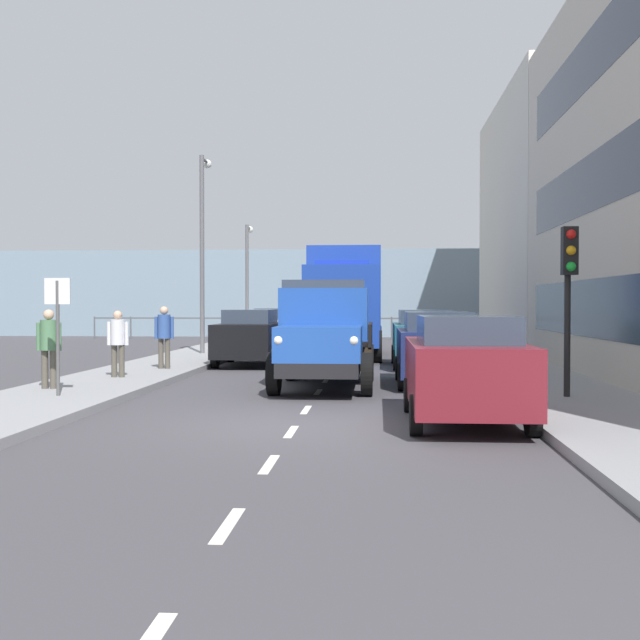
% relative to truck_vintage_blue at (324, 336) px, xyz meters
% --- Properties ---
extents(ground_plane, '(80.00, 80.00, 0.00)m').
position_rel_truck_vintage_blue_xyz_m(ground_plane, '(0.09, -4.59, -1.18)').
color(ground_plane, '#423F44').
extents(sidewalk_left, '(2.73, 39.90, 0.15)m').
position_rel_truck_vintage_blue_xyz_m(sidewalk_left, '(-4.89, -4.59, -1.10)').
color(sidewalk_left, gray).
rests_on(sidewalk_left, ground_plane).
extents(sidewalk_right, '(2.73, 39.90, 0.15)m').
position_rel_truck_vintage_blue_xyz_m(sidewalk_right, '(5.08, -4.59, -1.10)').
color(sidewalk_right, gray).
rests_on(sidewalk_right, ground_plane).
extents(road_centreline_markings, '(0.12, 34.77, 0.01)m').
position_rel_truck_vintage_blue_xyz_m(road_centreline_markings, '(0.09, -3.21, -1.17)').
color(road_centreline_markings, silver).
rests_on(road_centreline_markings, ground_plane).
extents(building_far_block, '(6.30, 12.75, 10.48)m').
position_rel_truck_vintage_blue_xyz_m(building_far_block, '(-9.41, -16.07, 4.06)').
color(building_far_block, beige).
rests_on(building_far_block, ground_plane).
extents(sea_horizon, '(80.00, 0.80, 5.00)m').
position_rel_truck_vintage_blue_xyz_m(sea_horizon, '(0.09, -27.54, 1.32)').
color(sea_horizon, gray).
rests_on(sea_horizon, ground_plane).
extents(seawall_railing, '(28.08, 0.08, 1.20)m').
position_rel_truck_vintage_blue_xyz_m(seawall_railing, '(0.09, -23.94, -0.26)').
color(seawall_railing, '#4C5156').
rests_on(seawall_railing, ground_plane).
extents(truck_vintage_blue, '(2.17, 5.64, 2.43)m').
position_rel_truck_vintage_blue_xyz_m(truck_vintage_blue, '(0.00, 0.00, 0.00)').
color(truck_vintage_blue, black).
rests_on(truck_vintage_blue, ground_plane).
extents(lorry_cargo_blue, '(2.58, 8.20, 3.87)m').
position_rel_truck_vintage_blue_xyz_m(lorry_cargo_blue, '(-0.03, -10.71, 0.90)').
color(lorry_cargo_blue, '#193899').
rests_on(lorry_cargo_blue, ground_plane).
extents(car_maroon_kerbside_near, '(1.85, 4.03, 1.72)m').
position_rel_truck_vintage_blue_xyz_m(car_maroon_kerbside_near, '(-2.58, 4.89, -0.28)').
color(car_maroon_kerbside_near, maroon).
rests_on(car_maroon_kerbside_near, ground_plane).
extents(car_navy_kerbside_1, '(1.90, 3.89, 1.72)m').
position_rel_truck_vintage_blue_xyz_m(car_navy_kerbside_1, '(-2.58, -0.91, -0.28)').
color(car_navy_kerbside_1, navy).
rests_on(car_navy_kerbside_1, ground_plane).
extents(car_teal_kerbside_2, '(1.91, 4.26, 1.72)m').
position_rel_truck_vintage_blue_xyz_m(car_teal_kerbside_2, '(-2.58, -6.16, -0.28)').
color(car_teal_kerbside_2, '#1E6670').
rests_on(car_teal_kerbside_2, ground_plane).
extents(car_black_oppositeside_0, '(1.82, 4.02, 1.72)m').
position_rel_truck_vintage_blue_xyz_m(car_black_oppositeside_0, '(2.76, -6.53, -0.28)').
color(car_black_oppositeside_0, black).
rests_on(car_black_oppositeside_0, ground_plane).
extents(car_white_oppositeside_1, '(1.80, 4.49, 1.72)m').
position_rel_truck_vintage_blue_xyz_m(car_white_oppositeside_1, '(2.76, -12.81, -0.28)').
color(car_white_oppositeside_1, white).
rests_on(car_white_oppositeside_1, ground_plane).
extents(pedestrian_couple_a, '(0.53, 0.34, 1.64)m').
position_rel_truck_vintage_blue_xyz_m(pedestrian_couple_a, '(5.60, 1.74, -0.07)').
color(pedestrian_couple_a, '#4C473D').
rests_on(pedestrian_couple_a, sidewalk_right).
extents(pedestrian_by_lamp, '(0.53, 0.34, 1.59)m').
position_rel_truck_vintage_blue_xyz_m(pedestrian_by_lamp, '(5.01, -0.85, -0.10)').
color(pedestrian_by_lamp, '#4C473D').
rests_on(pedestrian_by_lamp, sidewalk_right).
extents(pedestrian_couple_b, '(0.53, 0.34, 1.68)m').
position_rel_truck_vintage_blue_xyz_m(pedestrian_couple_b, '(4.58, -3.36, -0.04)').
color(pedestrian_couple_b, '#4C473D').
rests_on(pedestrian_couple_b, sidewalk_right).
extents(traffic_light_near, '(0.28, 0.41, 3.20)m').
position_rel_truck_vintage_blue_xyz_m(traffic_light_near, '(-4.77, 2.45, 1.29)').
color(traffic_light_near, black).
rests_on(traffic_light_near, sidewalk_left).
extents(lamp_post_promenade, '(0.32, 1.14, 7.00)m').
position_rel_truck_vintage_blue_xyz_m(lamp_post_promenade, '(5.02, -10.12, 3.10)').
color(lamp_post_promenade, '#59595B').
rests_on(lamp_post_promenade, sidewalk_right).
extents(lamp_post_far, '(0.32, 1.14, 5.55)m').
position_rel_truck_vintage_blue_xyz_m(lamp_post_far, '(5.09, -20.14, 2.34)').
color(lamp_post_far, '#59595B').
rests_on(lamp_post_far, sidewalk_right).
extents(street_sign, '(0.50, 0.07, 2.25)m').
position_rel_truck_vintage_blue_xyz_m(street_sign, '(4.91, 2.93, 0.50)').
color(street_sign, '#4C4C4C').
rests_on(street_sign, sidewalk_right).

